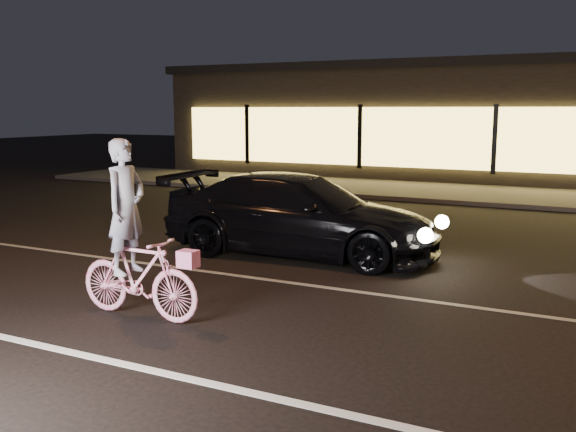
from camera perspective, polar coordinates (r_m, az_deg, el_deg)
The scene contains 7 objects.
ground at distance 7.47m, azimuth -1.03°, elevation -10.37°, with size 90.00×90.00×0.00m, color black.
lane_stripe_near at distance 6.28m, azimuth -7.60°, elevation -14.41°, with size 60.00×0.12×0.01m, color silver.
lane_stripe_far at distance 9.20m, azimuth 4.79°, elevation -6.53°, with size 60.00×0.10×0.01m, color gray.
sidewalk at distance 19.65m, azimuth 16.84°, elevation 1.84°, with size 30.00×4.00×0.12m, color #383533.
storefront at distance 25.40m, azimuth 19.43°, elevation 8.07°, with size 25.40×8.42×4.20m.
cyclist at distance 8.03m, azimuth -13.45°, elevation -3.41°, with size 1.74×0.60×2.19m.
sedan at distance 11.20m, azimuth 1.09°, elevation 0.09°, with size 4.97×2.19×1.42m.
Camera 1 is at (3.27, -6.22, 2.54)m, focal length 40.00 mm.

